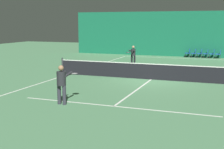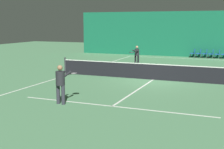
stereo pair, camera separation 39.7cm
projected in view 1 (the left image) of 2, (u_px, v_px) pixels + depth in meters
ground_plane at (151, 79)px, 18.43m from camera, size 60.00×60.00×0.00m
backdrop_curtain at (184, 34)px, 30.58m from camera, size 23.00×0.12×4.44m
court_line_baseline_far at (181, 58)px, 29.42m from camera, size 11.00×0.10×0.00m
court_line_service_far at (170, 66)px, 24.34m from camera, size 8.25×0.10×0.00m
court_line_service_near at (114, 106)px, 12.51m from camera, size 8.25×0.10×0.00m
court_line_sideline_left at (69, 74)px, 20.33m from camera, size 0.10×23.80×0.00m
court_line_centre at (151, 79)px, 18.43m from camera, size 0.10×12.80×0.00m
tennis_net at (151, 71)px, 18.34m from camera, size 12.00×0.10×1.07m
player_near at (62, 82)px, 12.69m from camera, size 0.49×1.36×1.62m
player_far at (133, 54)px, 24.62m from camera, size 0.53×1.33×1.53m
courtside_chair_0 at (188, 52)px, 30.17m from camera, size 0.44×0.44×0.84m
courtside_chair_1 at (194, 53)px, 29.97m from camera, size 0.44×0.44×0.84m
courtside_chair_2 at (200, 53)px, 29.77m from camera, size 0.44×0.44×0.84m
courtside_chair_3 at (207, 53)px, 29.58m from camera, size 0.44×0.44×0.84m
courtside_chair_4 at (213, 53)px, 29.38m from camera, size 0.44×0.44×0.84m
courtside_chair_5 at (219, 53)px, 29.19m from camera, size 0.44×0.44×0.84m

